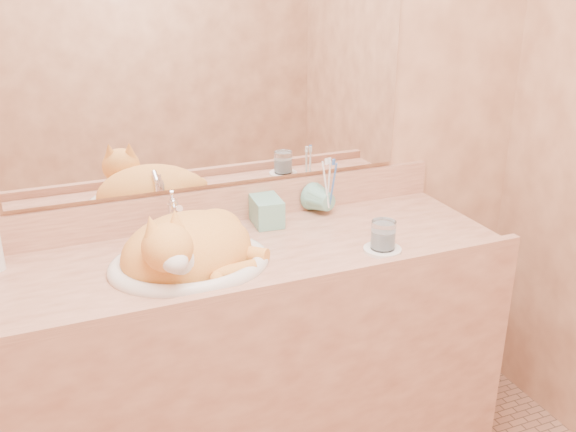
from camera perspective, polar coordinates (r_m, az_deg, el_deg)
name	(u,v)px	position (r m, az deg, el deg)	size (l,w,h in m)	color
wall_back	(213,103)	(2.06, -6.70, 9.93)	(2.40, 0.02, 2.50)	#9D6547
vanity_counter	(248,371)	(2.15, -3.61, -13.61)	(1.60, 0.55, 0.85)	#965943
mirror	(212,58)	(2.02, -6.78, 13.75)	(1.30, 0.02, 0.80)	white
sink_basin	(189,243)	(1.84, -8.83, -2.38)	(0.46, 0.38, 0.14)	white
faucet	(174,219)	(2.00, -10.08, -0.28)	(0.04, 0.11, 0.16)	silver
cat	(187,246)	(1.84, -9.00, -2.65)	(0.40, 0.33, 0.22)	orange
soap_dispenser	(272,202)	(2.04, -1.43, 1.27)	(0.09, 0.09, 0.20)	#6DAE99
toothbrush_cup	(329,204)	(2.18, 3.68, 1.07)	(0.10, 0.10, 0.09)	#6DAE99
toothbrushes	(330,182)	(2.16, 3.73, 3.01)	(0.03, 0.03, 0.21)	white
saucer	(382,250)	(1.96, 8.39, -2.97)	(0.12, 0.12, 0.01)	white
water_glass	(383,235)	(1.94, 8.46, -1.67)	(0.07, 0.07, 0.09)	silver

